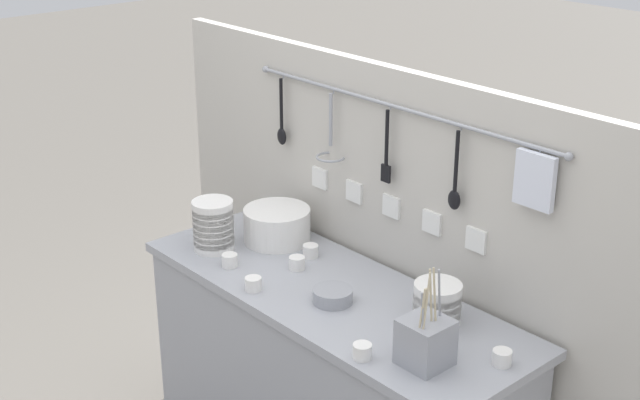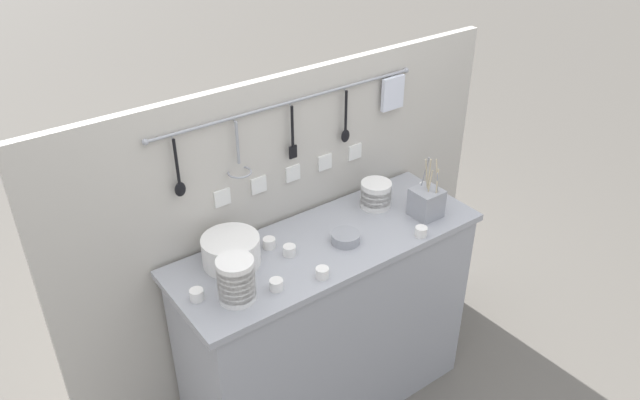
% 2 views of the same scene
% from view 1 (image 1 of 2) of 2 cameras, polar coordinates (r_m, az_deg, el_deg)
% --- Properties ---
extents(back_wall, '(2.16, 0.11, 1.60)m').
position_cam_1_polar(back_wall, '(2.98, 4.73, -6.64)').
color(back_wall, '#BCB7AD').
rests_on(back_wall, ground).
extents(bowl_stack_nested_right, '(0.14, 0.14, 0.17)m').
position_cam_1_polar(bowl_stack_nested_right, '(2.99, -6.85, -1.61)').
color(bowl_stack_nested_right, white).
rests_on(bowl_stack_nested_right, counter).
extents(bowl_stack_short_front, '(0.14, 0.14, 0.12)m').
position_cam_1_polar(bowl_stack_short_front, '(2.57, 7.52, -6.55)').
color(bowl_stack_short_front, white).
rests_on(bowl_stack_short_front, counter).
extents(plate_stack, '(0.23, 0.23, 0.12)m').
position_cam_1_polar(plate_stack, '(3.05, -2.77, -1.61)').
color(plate_stack, white).
rests_on(plate_stack, counter).
extents(steel_mixing_bowl, '(0.12, 0.12, 0.04)m').
position_cam_1_polar(steel_mixing_bowl, '(2.67, 0.82, -6.13)').
color(steel_mixing_bowl, '#93969E').
rests_on(steel_mixing_bowl, counter).
extents(cutlery_caddy, '(0.12, 0.12, 0.28)m').
position_cam_1_polar(cutlery_caddy, '(2.37, 6.77, -8.97)').
color(cutlery_caddy, '#93969E').
rests_on(cutlery_caddy, counter).
extents(cup_beside_plates, '(0.05, 0.05, 0.04)m').
position_cam_1_polar(cup_beside_plates, '(2.40, 2.72, -9.65)').
color(cup_beside_plates, white).
rests_on(cup_beside_plates, counter).
extents(cup_by_caddy, '(0.05, 0.05, 0.04)m').
position_cam_1_polar(cup_by_caddy, '(2.86, -1.49, -4.05)').
color(cup_by_caddy, white).
rests_on(cup_by_caddy, counter).
extents(cup_back_right, '(0.05, 0.05, 0.04)m').
position_cam_1_polar(cup_back_right, '(2.94, -0.61, -3.28)').
color(cup_back_right, white).
rests_on(cup_back_right, counter).
extents(cup_edge_near, '(0.05, 0.05, 0.04)m').
position_cam_1_polar(cup_edge_near, '(3.16, -6.86, -1.63)').
color(cup_edge_near, white).
rests_on(cup_edge_near, counter).
extents(cup_back_left, '(0.05, 0.05, 0.04)m').
position_cam_1_polar(cup_back_left, '(2.89, -5.80, -3.87)').
color(cup_back_left, white).
rests_on(cup_back_left, counter).
extents(cup_centre, '(0.05, 0.05, 0.04)m').
position_cam_1_polar(cup_centre, '(2.74, -4.29, -5.37)').
color(cup_centre, white).
rests_on(cup_centre, counter).
extents(cup_front_left, '(0.05, 0.05, 0.04)m').
position_cam_1_polar(cup_front_left, '(2.42, 11.57, -9.85)').
color(cup_front_left, white).
rests_on(cup_front_left, counter).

